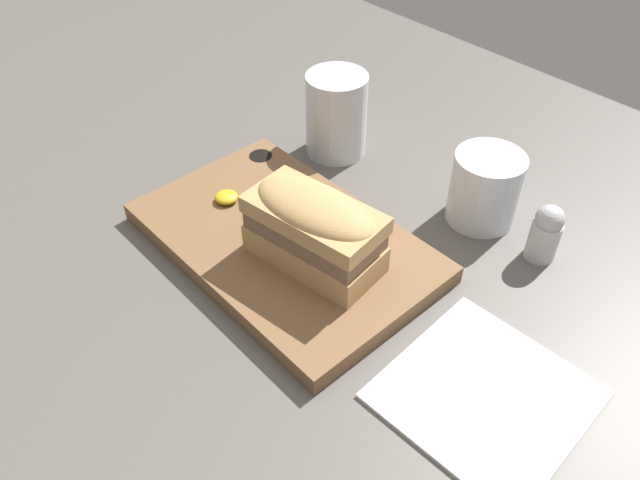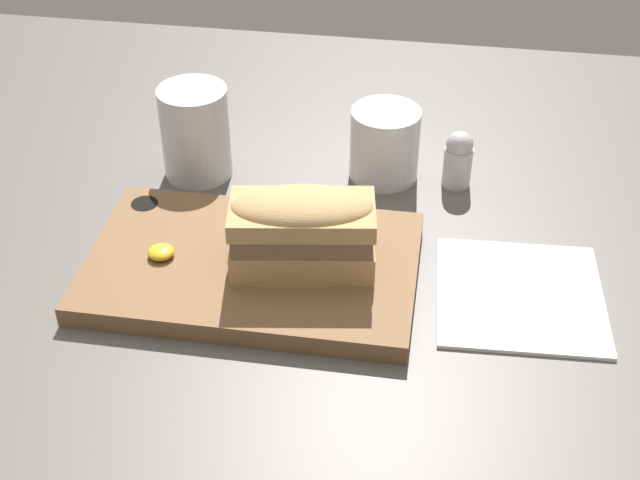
{
  "view_description": "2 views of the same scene",
  "coord_description": "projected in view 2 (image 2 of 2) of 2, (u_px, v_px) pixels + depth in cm",
  "views": [
    {
      "loc": [
        37.45,
        -34.01,
        49.12
      ],
      "look_at": [
        5.19,
        -4.57,
        9.66
      ],
      "focal_mm": 35.0,
      "sensor_mm": 36.0,
      "label": 1
    },
    {
      "loc": [
        14.91,
        -70.13,
        59.3
      ],
      "look_at": [
        4.35,
        -3.4,
        7.75
      ],
      "focal_mm": 50.0,
      "sensor_mm": 36.0,
      "label": 2
    }
  ],
  "objects": [
    {
      "name": "serving_board",
      "position": [
        252.0,
        266.0,
        0.89
      ],
      "size": [
        32.83,
        20.72,
        2.22
      ],
      "color": "brown",
      "rests_on": "dining_table"
    },
    {
      "name": "sandwich",
      "position": [
        302.0,
        228.0,
        0.85
      ],
      "size": [
        14.72,
        8.96,
        8.26
      ],
      "rotation": [
        0.0,
        0.0,
        0.15
      ],
      "color": "tan",
      "rests_on": "serving_board"
    },
    {
      "name": "mustard_dollop",
      "position": [
        161.0,
        252.0,
        0.88
      ],
      "size": [
        2.63,
        2.63,
        1.05
      ],
      "color": "gold",
      "rests_on": "serving_board"
    },
    {
      "name": "wine_glass",
      "position": [
        385.0,
        147.0,
        1.02
      ],
      "size": [
        7.97,
        7.97,
        8.49
      ],
      "color": "silver",
      "rests_on": "dining_table"
    },
    {
      "name": "salt_shaker",
      "position": [
        458.0,
        159.0,
        1.01
      ],
      "size": [
        3.25,
        3.25,
        6.8
      ],
      "color": "silver",
      "rests_on": "dining_table"
    },
    {
      "name": "dining_table",
      "position": [
        284.0,
        268.0,
        0.92
      ],
      "size": [
        193.14,
        109.52,
        2.0
      ],
      "color": "#56514C",
      "rests_on": "ground"
    },
    {
      "name": "napkin",
      "position": [
        520.0,
        295.0,
        0.87
      ],
      "size": [
        16.91,
        17.1,
        0.4
      ],
      "rotation": [
        0.0,
        0.0,
        0.05
      ],
      "color": "white",
      "rests_on": "dining_table"
    },
    {
      "name": "water_glass",
      "position": [
        196.0,
        138.0,
        1.02
      ],
      "size": [
        7.89,
        7.89,
        10.9
      ],
      "color": "silver",
      "rests_on": "dining_table"
    }
  ]
}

